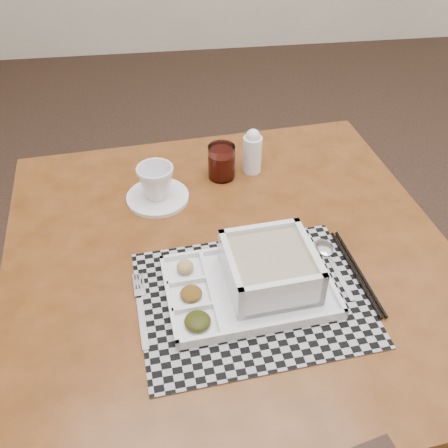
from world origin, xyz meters
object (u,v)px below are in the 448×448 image
(cup, at_px, (156,182))
(creamer_bottle, at_px, (252,151))
(juice_glass, at_px, (222,163))
(dining_table, at_px, (230,276))
(serving_tray, at_px, (261,275))

(cup, relative_size, creamer_bottle, 0.73)
(cup, xyz_separation_m, creamer_bottle, (0.24, 0.09, 0.01))
(cup, xyz_separation_m, juice_glass, (0.16, 0.07, -0.01))
(dining_table, distance_m, creamer_bottle, 0.34)
(creamer_bottle, bearing_deg, dining_table, -108.41)
(serving_tray, bearing_deg, dining_table, 113.15)
(dining_table, height_order, cup, cup)
(dining_table, bearing_deg, juice_glass, 86.35)
(dining_table, relative_size, creamer_bottle, 8.56)
(cup, bearing_deg, serving_tray, -55.41)
(serving_tray, relative_size, creamer_bottle, 2.83)
(serving_tray, relative_size, juice_glass, 3.84)
(creamer_bottle, bearing_deg, juice_glass, -168.32)
(dining_table, distance_m, serving_tray, 0.16)
(cup, relative_size, juice_glass, 0.99)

